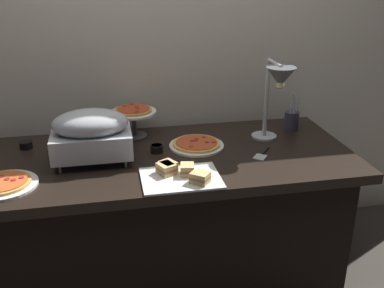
# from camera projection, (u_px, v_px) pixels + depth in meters

# --- Properties ---
(ground_plane) EXTENTS (8.00, 8.00, 0.00)m
(ground_plane) POSITION_uv_depth(u_px,v_px,m) (171.00, 275.00, 2.57)
(ground_plane) COLOR #38332D
(back_wall) EXTENTS (4.40, 0.04, 2.40)m
(back_wall) POSITION_uv_depth(u_px,v_px,m) (154.00, 51.00, 2.56)
(back_wall) COLOR beige
(back_wall) RESTS_ON ground_plane
(buffet_table) EXTENTS (1.90, 0.84, 0.76)m
(buffet_table) POSITION_uv_depth(u_px,v_px,m) (170.00, 218.00, 2.42)
(buffet_table) COLOR black
(buffet_table) RESTS_ON ground_plane
(chafing_dish) EXTENTS (0.38, 0.26, 0.27)m
(chafing_dish) POSITION_uv_depth(u_px,v_px,m) (91.00, 133.00, 2.15)
(chafing_dish) COLOR #B7BABF
(chafing_dish) RESTS_ON buffet_table
(heat_lamp) EXTENTS (0.15, 0.32, 0.45)m
(heat_lamp) POSITION_uv_depth(u_px,v_px,m) (278.00, 84.00, 2.25)
(heat_lamp) COLOR #B7BABF
(heat_lamp) RESTS_ON buffet_table
(pizza_plate_front) EXTENTS (0.30, 0.30, 0.03)m
(pizza_plate_front) POSITION_uv_depth(u_px,v_px,m) (4.00, 184.00, 1.95)
(pizza_plate_front) COLOR white
(pizza_plate_front) RESTS_ON buffet_table
(pizza_plate_center) EXTENTS (0.29, 0.29, 0.03)m
(pizza_plate_center) POSITION_uv_depth(u_px,v_px,m) (197.00, 144.00, 2.37)
(pizza_plate_center) COLOR white
(pizza_plate_center) RESTS_ON buffet_table
(pizza_plate_raised_stand) EXTENTS (0.25, 0.25, 0.17)m
(pizza_plate_raised_stand) POSITION_uv_depth(u_px,v_px,m) (134.00, 114.00, 2.47)
(pizza_plate_raised_stand) COLOR #595B60
(pizza_plate_raised_stand) RESTS_ON buffet_table
(sandwich_platter) EXTENTS (0.36, 0.27, 0.06)m
(sandwich_platter) POSITION_uv_depth(u_px,v_px,m) (180.00, 174.00, 2.02)
(sandwich_platter) COLOR white
(sandwich_platter) RESTS_ON buffet_table
(sauce_cup_near) EXTENTS (0.07, 0.07, 0.04)m
(sauce_cup_near) POSITION_uv_depth(u_px,v_px,m) (157.00, 148.00, 2.30)
(sauce_cup_near) COLOR black
(sauce_cup_near) RESTS_ON buffet_table
(sauce_cup_far) EXTENTS (0.07, 0.07, 0.04)m
(sauce_cup_far) POSITION_uv_depth(u_px,v_px,m) (26.00, 145.00, 2.35)
(sauce_cup_far) COLOR black
(sauce_cup_far) RESTS_ON buffet_table
(utensil_holder) EXTENTS (0.08, 0.08, 0.23)m
(utensil_holder) POSITION_uv_depth(u_px,v_px,m) (291.00, 120.00, 2.59)
(utensil_holder) COLOR #383347
(utensil_holder) RESTS_ON buffet_table
(serving_spatula) EXTENTS (0.13, 0.15, 0.01)m
(serving_spatula) POSITION_uv_depth(u_px,v_px,m) (263.00, 154.00, 2.28)
(serving_spatula) COLOR #B7BABF
(serving_spatula) RESTS_ON buffet_table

